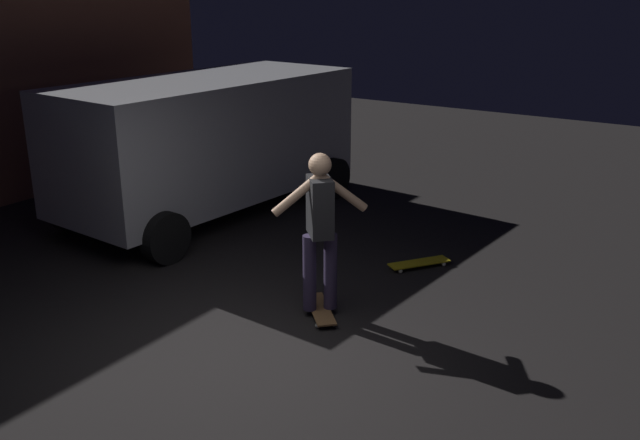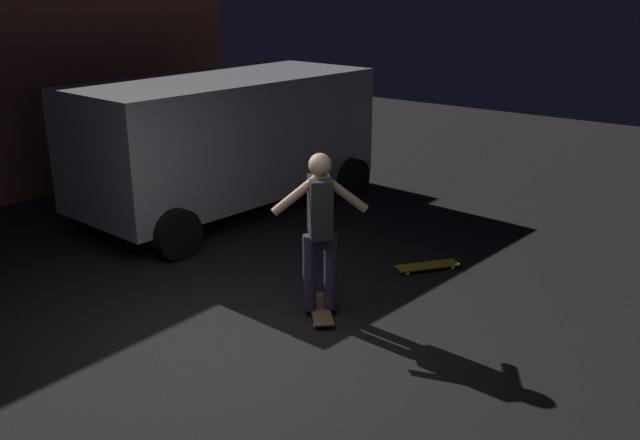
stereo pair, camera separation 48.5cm
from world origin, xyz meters
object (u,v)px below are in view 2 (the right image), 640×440
Objects in this scene: parked_van at (227,136)px; skater at (320,221)px; skateboard_ridden at (320,309)px; skateboard_spare at (428,266)px.

skater is (-1.97, -3.26, -0.12)m from parked_van.
skater is at bearing 90.00° from skateboard_ridden.
skateboard_spare is (1.75, -0.31, 0.00)m from skateboard_ridden.
parked_van is 6.79× the size of skateboard_ridden.
skater is (0.00, 0.00, 0.98)m from skateboard_ridden.
skateboard_ridden is at bearing -121.14° from parked_van.
parked_van is 3.97m from skateboard_ridden.
skateboard_spare is at bearing -9.92° from skateboard_ridden.
parked_van is 3.82m from skater.
skateboard_ridden is 0.42× the size of skater.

